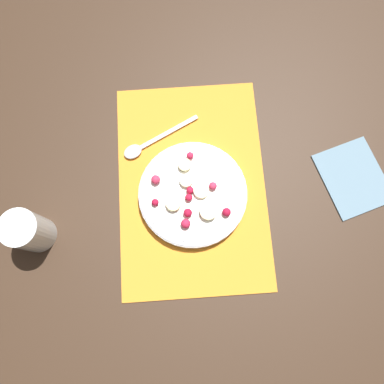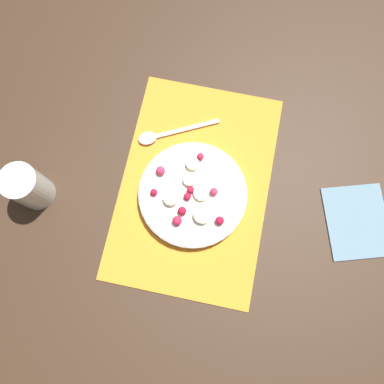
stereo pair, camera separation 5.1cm
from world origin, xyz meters
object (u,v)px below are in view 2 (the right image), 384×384
fruit_bowl (192,194)px  drinking_glass (28,187)px  napkin (357,221)px  spoon (161,135)px

fruit_bowl → drinking_glass: (-0.06, 0.33, 0.03)m
napkin → drinking_glass: bearing=96.5°
spoon → drinking_glass: drinking_glass is taller
fruit_bowl → spoon: 0.16m
drinking_glass → napkin: drinking_glass is taller
fruit_bowl → spoon: fruit_bowl is taller
napkin → spoon: bearing=76.9°
spoon → drinking_glass: 0.30m
fruit_bowl → spoon: (0.12, 0.10, -0.01)m
drinking_glass → napkin: 0.69m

